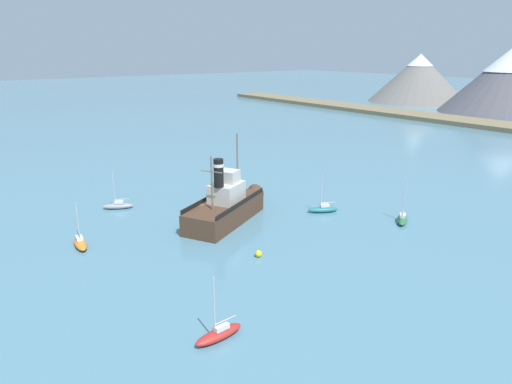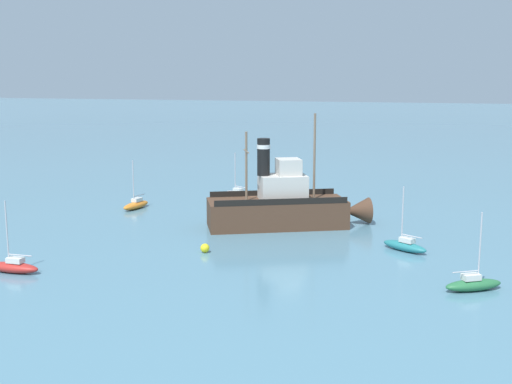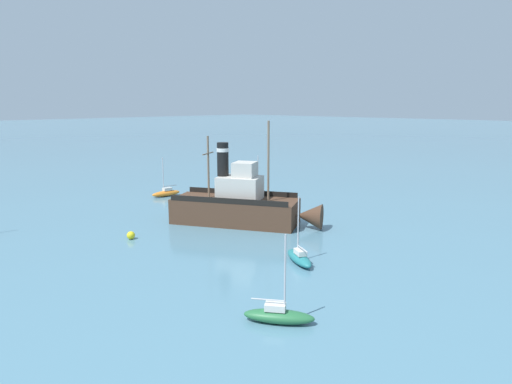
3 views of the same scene
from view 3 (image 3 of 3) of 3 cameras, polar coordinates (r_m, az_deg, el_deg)
The scene contains 7 objects.
ground_plane at distance 47.08m, azimuth -2.42°, elevation -3.06°, with size 600.00×600.00×0.00m, color teal.
old_tugboat at distance 43.87m, azimuth -1.87°, elevation -1.64°, with size 9.64×14.33×9.90m.
sailboat_grey at distance 58.40m, azimuth 0.33°, elevation 0.16°, with size 2.81×3.85×4.90m.
sailboat_teal at distance 33.71m, azimuth 5.43°, elevation -8.12°, with size 2.84×3.84×4.90m.
sailboat_orange at distance 58.15m, azimuth -11.17°, elevation -0.10°, with size 3.90×1.55×4.90m.
sailboat_green at distance 25.07m, azimuth 2.85°, elevation -15.11°, with size 3.02×3.77×4.90m.
mooring_buoy at distance 40.66m, azimuth -15.37°, elevation -5.24°, with size 0.69×0.69×0.69m, color yellow.
Camera 3 is at (31.64, 32.91, 11.49)m, focal length 32.00 mm.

